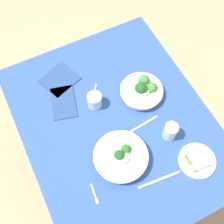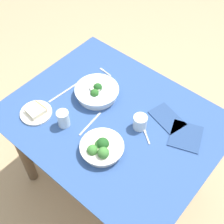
{
  "view_description": "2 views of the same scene",
  "coord_description": "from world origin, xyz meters",
  "px_view_note": "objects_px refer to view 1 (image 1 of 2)",
  "views": [
    {
      "loc": [
        0.57,
        -0.31,
        2.13
      ],
      "look_at": [
        -0.06,
        0.0,
        0.77
      ],
      "focal_mm": 48.06,
      "sensor_mm": 36.0,
      "label": 1
    },
    {
      "loc": [
        -0.67,
        0.79,
        2.1
      ],
      "look_at": [
        0.02,
        -0.02,
        0.77
      ],
      "focal_mm": 49.35,
      "sensor_mm": 36.0,
      "label": 2
    }
  ],
  "objects_px": {
    "water_glass_side": "(170,131)",
    "water_glass_center": "(95,101)",
    "fork_by_near_bowl": "(95,195)",
    "table_knife_right": "(159,180)",
    "broccoli_bowl_near": "(121,157)",
    "broccoli_bowl_far": "(142,90)",
    "table_knife_left": "(142,125)",
    "fork_by_far_bowl": "(94,93)",
    "napkin_folded_lower": "(64,102)",
    "bread_side_plate": "(197,160)",
    "napkin_folded_upper": "(60,79)"
  },
  "relations": [
    {
      "from": "water_glass_side",
      "to": "water_glass_center",
      "type": "bearing_deg",
      "value": -141.82
    },
    {
      "from": "fork_by_near_bowl",
      "to": "table_knife_right",
      "type": "xyz_separation_m",
      "value": [
        0.07,
        0.3,
        -0.0
      ]
    },
    {
      "from": "broccoli_bowl_near",
      "to": "broccoli_bowl_far",
      "type": "bearing_deg",
      "value": 135.67
    },
    {
      "from": "broccoli_bowl_near",
      "to": "table_knife_left",
      "type": "relative_size",
      "value": 1.37
    },
    {
      "from": "broccoli_bowl_near",
      "to": "water_glass_side",
      "type": "relative_size",
      "value": 2.59
    },
    {
      "from": "water_glass_side",
      "to": "fork_by_far_bowl",
      "type": "xyz_separation_m",
      "value": [
        -0.39,
        -0.23,
        -0.05
      ]
    },
    {
      "from": "fork_by_near_bowl",
      "to": "napkin_folded_lower",
      "type": "height_order",
      "value": "napkin_folded_lower"
    },
    {
      "from": "table_knife_right",
      "to": "fork_by_far_bowl",
      "type": "bearing_deg",
      "value": 102.87
    },
    {
      "from": "bread_side_plate",
      "to": "table_knife_right",
      "type": "relative_size",
      "value": 0.84
    },
    {
      "from": "table_knife_left",
      "to": "napkin_folded_lower",
      "type": "xyz_separation_m",
      "value": [
        -0.3,
        -0.3,
        0.0
      ]
    },
    {
      "from": "fork_by_far_bowl",
      "to": "fork_by_near_bowl",
      "type": "xyz_separation_m",
      "value": [
        0.49,
        -0.22,
        0.0
      ]
    },
    {
      "from": "broccoli_bowl_near",
      "to": "bread_side_plate",
      "type": "distance_m",
      "value": 0.36
    },
    {
      "from": "table_knife_right",
      "to": "napkin_folded_upper",
      "type": "xyz_separation_m",
      "value": [
        -0.72,
        -0.21,
        0.0
      ]
    },
    {
      "from": "water_glass_side",
      "to": "table_knife_right",
      "type": "bearing_deg",
      "value": -42.27
    },
    {
      "from": "water_glass_center",
      "to": "fork_by_near_bowl",
      "type": "xyz_separation_m",
      "value": [
        0.42,
        -0.2,
        -0.04
      ]
    },
    {
      "from": "water_glass_center",
      "to": "napkin_folded_lower",
      "type": "distance_m",
      "value": 0.17
    },
    {
      "from": "table_knife_left",
      "to": "water_glass_side",
      "type": "bearing_deg",
      "value": 125.25
    },
    {
      "from": "water_glass_side",
      "to": "fork_by_near_bowl",
      "type": "distance_m",
      "value": 0.47
    },
    {
      "from": "fork_by_far_bowl",
      "to": "water_glass_center",
      "type": "bearing_deg",
      "value": 15.02
    },
    {
      "from": "bread_side_plate",
      "to": "table_knife_right",
      "type": "height_order",
      "value": "bread_side_plate"
    },
    {
      "from": "broccoli_bowl_near",
      "to": "fork_by_far_bowl",
      "type": "xyz_separation_m",
      "value": [
        -0.39,
        0.04,
        -0.03
      ]
    },
    {
      "from": "napkin_folded_upper",
      "to": "napkin_folded_lower",
      "type": "height_order",
      "value": "same"
    },
    {
      "from": "broccoli_bowl_far",
      "to": "table_knife_right",
      "type": "height_order",
      "value": "broccoli_bowl_far"
    },
    {
      "from": "broccoli_bowl_near",
      "to": "water_glass_center",
      "type": "xyz_separation_m",
      "value": [
        -0.33,
        0.02,
        0.01
      ]
    },
    {
      "from": "water_glass_side",
      "to": "napkin_folded_lower",
      "type": "distance_m",
      "value": 0.57
    },
    {
      "from": "bread_side_plate",
      "to": "fork_by_far_bowl",
      "type": "height_order",
      "value": "bread_side_plate"
    },
    {
      "from": "table_knife_right",
      "to": "broccoli_bowl_far",
      "type": "bearing_deg",
      "value": 76.28
    },
    {
      "from": "water_glass_side",
      "to": "table_knife_left",
      "type": "relative_size",
      "value": 0.53
    },
    {
      "from": "fork_by_near_bowl",
      "to": "table_knife_right",
      "type": "bearing_deg",
      "value": 81.95
    },
    {
      "from": "table_knife_right",
      "to": "bread_side_plate",
      "type": "bearing_deg",
      "value": 4.74
    },
    {
      "from": "broccoli_bowl_far",
      "to": "napkin_folded_upper",
      "type": "height_order",
      "value": "broccoli_bowl_far"
    },
    {
      "from": "broccoli_bowl_near",
      "to": "napkin_folded_lower",
      "type": "distance_m",
      "value": 0.43
    },
    {
      "from": "broccoli_bowl_far",
      "to": "bread_side_plate",
      "type": "relative_size",
      "value": 1.27
    },
    {
      "from": "fork_by_near_bowl",
      "to": "table_knife_right",
      "type": "height_order",
      "value": "same"
    },
    {
      "from": "fork_by_far_bowl",
      "to": "napkin_folded_lower",
      "type": "distance_m",
      "value": 0.17
    },
    {
      "from": "bread_side_plate",
      "to": "fork_by_near_bowl",
      "type": "relative_size",
      "value": 1.85
    },
    {
      "from": "water_glass_center",
      "to": "fork_by_near_bowl",
      "type": "height_order",
      "value": "water_glass_center"
    },
    {
      "from": "water_glass_center",
      "to": "napkin_folded_upper",
      "type": "height_order",
      "value": "water_glass_center"
    },
    {
      "from": "bread_side_plate",
      "to": "water_glass_side",
      "type": "bearing_deg",
      "value": -164.11
    },
    {
      "from": "fork_by_far_bowl",
      "to": "bread_side_plate",
      "type": "bearing_deg",
      "value": 62.56
    },
    {
      "from": "fork_by_far_bowl",
      "to": "table_knife_left",
      "type": "bearing_deg",
      "value": 62.19
    },
    {
      "from": "broccoli_bowl_near",
      "to": "table_knife_left",
      "type": "height_order",
      "value": "broccoli_bowl_near"
    },
    {
      "from": "table_knife_left",
      "to": "broccoli_bowl_near",
      "type": "bearing_deg",
      "value": 26.37
    },
    {
      "from": "water_glass_center",
      "to": "table_knife_right",
      "type": "distance_m",
      "value": 0.51
    },
    {
      "from": "water_glass_side",
      "to": "table_knife_right",
      "type": "xyz_separation_m",
      "value": [
        0.17,
        -0.16,
        -0.05
      ]
    },
    {
      "from": "water_glass_center",
      "to": "table_knife_right",
      "type": "height_order",
      "value": "water_glass_center"
    },
    {
      "from": "bread_side_plate",
      "to": "fork_by_near_bowl",
      "type": "bearing_deg",
      "value": -98.27
    },
    {
      "from": "table_knife_right",
      "to": "napkin_folded_lower",
      "type": "xyz_separation_m",
      "value": [
        -0.58,
        -0.24,
        0.0
      ]
    },
    {
      "from": "napkin_folded_upper",
      "to": "bread_side_plate",
      "type": "bearing_deg",
      "value": 29.65
    },
    {
      "from": "broccoli_bowl_far",
      "to": "table_knife_right",
      "type": "bearing_deg",
      "value": -19.16
    }
  ]
}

